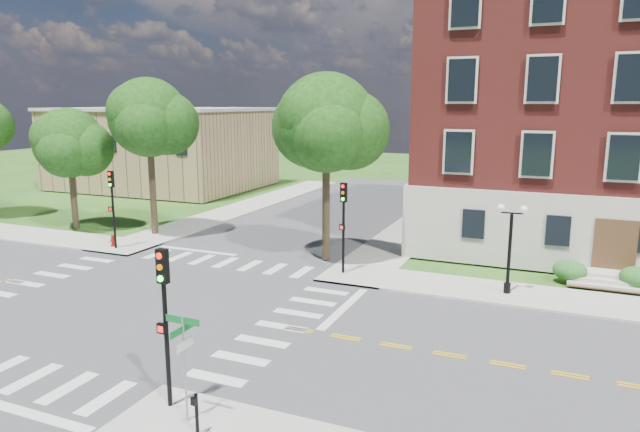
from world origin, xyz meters
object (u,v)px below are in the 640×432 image
at_px(traffic_signal_ne, 343,216).
at_px(twin_lamp_west, 510,244).
at_px(push_button_post, 196,412).
at_px(fire_hydrant, 113,241).
at_px(traffic_signal_se, 165,308).
at_px(traffic_signal_nw, 112,199).
at_px(street_sign_pole, 184,348).

xyz_separation_m(traffic_signal_ne, twin_lamp_west, (8.29, -0.02, -0.66)).
bearing_deg(push_button_post, fire_hydrant, 137.98).
xyz_separation_m(traffic_signal_se, traffic_signal_ne, (-0.03, 14.62, 0.00)).
bearing_deg(twin_lamp_west, traffic_signal_nw, -178.43).
distance_m(traffic_signal_nw, fire_hydrant, 2.78).
distance_m(traffic_signal_ne, traffic_signal_nw, 14.79).
bearing_deg(street_sign_pole, traffic_signal_nw, 137.55).
bearing_deg(traffic_signal_se, twin_lamp_west, 60.50).
relative_size(traffic_signal_se, street_sign_pole, 1.55).
bearing_deg(twin_lamp_west, push_button_post, -113.00).
bearing_deg(traffic_signal_se, traffic_signal_nw, 136.66).
height_order(traffic_signal_se, traffic_signal_nw, same).
relative_size(traffic_signal_nw, twin_lamp_west, 1.13).
distance_m(traffic_signal_se, fire_hydrant, 21.11).
bearing_deg(fire_hydrant, street_sign_pole, -42.21).
distance_m(street_sign_pole, fire_hydrant, 22.03).
distance_m(traffic_signal_se, traffic_signal_ne, 14.62).
bearing_deg(push_button_post, traffic_signal_ne, 96.15).
distance_m(traffic_signal_nw, street_sign_pole, 21.40).
relative_size(twin_lamp_west, push_button_post, 3.53).
height_order(traffic_signal_se, street_sign_pole, traffic_signal_se).
bearing_deg(push_button_post, twin_lamp_west, 67.00).
relative_size(traffic_signal_se, push_button_post, 4.00).
bearing_deg(street_sign_pole, twin_lamp_west, 64.16).
height_order(traffic_signal_se, twin_lamp_west, traffic_signal_se).
bearing_deg(traffic_signal_ne, fire_hydrant, -178.76).
bearing_deg(twin_lamp_west, traffic_signal_se, -119.50).
xyz_separation_m(traffic_signal_se, push_button_post, (1.65, -0.98, -2.39)).
relative_size(street_sign_pole, fire_hydrant, 4.13).
bearing_deg(traffic_signal_nw, push_button_post, -42.25).
distance_m(traffic_signal_ne, twin_lamp_west, 8.32).
bearing_deg(traffic_signal_nw, fire_hydrant, 146.92).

